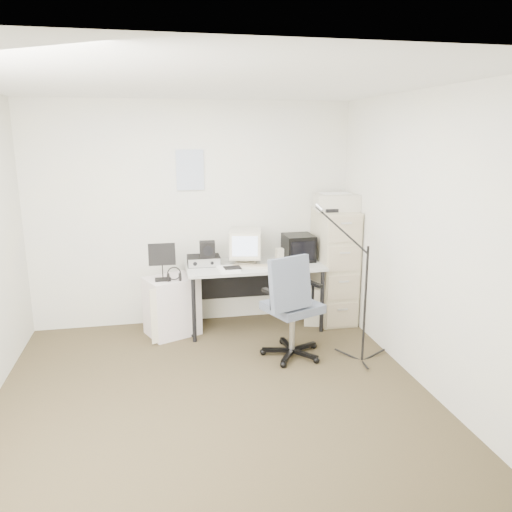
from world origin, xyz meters
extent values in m
cube|color=#3C3624|center=(0.00, 0.00, -0.01)|extent=(3.60, 3.60, 0.01)
cube|color=white|center=(0.00, 0.00, 2.50)|extent=(3.60, 3.60, 0.01)
cube|color=silver|center=(0.00, 1.80, 1.25)|extent=(3.60, 0.02, 2.50)
cube|color=silver|center=(0.00, -1.80, 1.25)|extent=(3.60, 0.02, 2.50)
cube|color=silver|center=(1.80, 0.00, 1.25)|extent=(0.02, 3.60, 2.50)
cube|color=white|center=(-0.02, 1.79, 1.75)|extent=(0.30, 0.02, 0.44)
cube|color=beige|center=(1.58, 1.48, 0.65)|extent=(0.40, 0.60, 1.30)
cube|color=#BBB5A7|center=(1.58, 1.49, 1.39)|extent=(0.51, 0.38, 0.18)
cube|color=beige|center=(0.63, 1.45, 0.36)|extent=(1.50, 0.70, 0.73)
cube|color=#BBB5A7|center=(0.55, 1.52, 0.92)|extent=(0.41, 0.42, 0.38)
cube|color=black|center=(1.16, 1.54, 0.88)|extent=(0.33, 0.35, 0.30)
cube|color=beige|center=(0.94, 1.54, 0.80)|extent=(0.09, 0.09, 0.15)
cube|color=#BBB5A7|center=(0.58, 1.32, 0.74)|extent=(0.44, 0.23, 0.02)
cube|color=black|center=(0.94, 1.25, 0.75)|extent=(0.12, 0.14, 0.04)
cube|color=black|center=(0.08, 1.54, 0.78)|extent=(0.36, 0.26, 0.10)
cube|color=black|center=(0.12, 1.50, 0.92)|extent=(0.18, 0.17, 0.17)
cube|color=white|center=(0.32, 1.27, 0.74)|extent=(0.23, 0.30, 0.02)
cube|color=#BBB5A7|center=(1.35, 1.52, 0.22)|extent=(0.33, 0.51, 0.43)
cube|color=slate|center=(0.84, 0.61, 0.53)|extent=(0.80, 0.80, 1.06)
cube|color=silver|center=(-0.29, 1.42, 0.32)|extent=(0.63, 0.58, 0.64)
cube|color=black|center=(-0.37, 1.35, 0.84)|extent=(0.31, 0.22, 0.41)
torus|color=black|center=(-0.25, 1.29, 0.69)|extent=(0.18, 0.18, 0.03)
cylinder|color=black|center=(1.49, 0.38, 0.74)|extent=(0.03, 0.03, 1.48)
camera|label=1|loc=(-0.42, -3.79, 2.14)|focal=35.00mm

